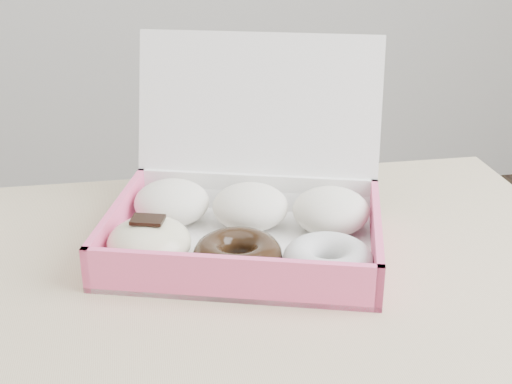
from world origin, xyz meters
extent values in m
cube|color=tan|center=(0.00, 0.00, 0.73)|extent=(1.20, 0.80, 0.04)
cylinder|color=tan|center=(0.55, 0.35, 0.35)|extent=(0.05, 0.05, 0.71)
cube|color=white|center=(0.18, 0.15, 0.75)|extent=(0.37, 0.32, 0.01)
cube|color=#FF5B91|center=(0.15, 0.04, 0.78)|extent=(0.31, 0.10, 0.05)
cube|color=white|center=(0.22, 0.26, 0.78)|extent=(0.31, 0.10, 0.05)
cube|color=#FF5B91|center=(0.03, 0.20, 0.78)|extent=(0.08, 0.23, 0.05)
cube|color=#FF5B91|center=(0.33, 0.11, 0.78)|extent=(0.08, 0.23, 0.05)
cube|color=white|center=(0.22, 0.28, 0.87)|extent=(0.32, 0.16, 0.23)
ellipsoid|color=silver|center=(0.10, 0.23, 0.78)|extent=(0.12, 0.12, 0.05)
ellipsoid|color=silver|center=(0.20, 0.20, 0.78)|extent=(0.12, 0.12, 0.05)
ellipsoid|color=silver|center=(0.30, 0.17, 0.78)|extent=(0.12, 0.12, 0.05)
ellipsoid|color=beige|center=(0.07, 0.13, 0.78)|extent=(0.12, 0.12, 0.05)
cube|color=black|center=(0.07, 0.13, 0.81)|extent=(0.04, 0.03, 0.00)
torus|color=black|center=(0.17, 0.10, 0.77)|extent=(0.13, 0.13, 0.03)
torus|color=silver|center=(0.26, 0.07, 0.77)|extent=(0.13, 0.13, 0.03)
camera|label=1|loc=(0.07, -0.59, 1.16)|focal=50.00mm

